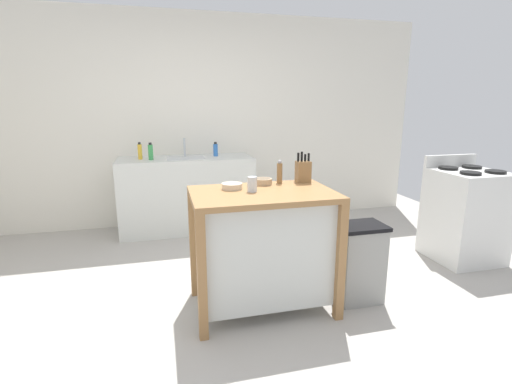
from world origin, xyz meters
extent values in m
plane|color=#ADA8A0|center=(0.00, 0.00, 0.00)|extent=(6.88, 6.88, 0.00)
cube|color=silver|center=(0.00, 2.30, 1.30)|extent=(5.88, 0.10, 2.60)
cube|color=#9E7042|center=(0.21, -0.03, 0.89)|extent=(1.03, 0.67, 0.04)
cube|color=silver|center=(0.21, -0.03, 0.49)|extent=(0.93, 0.57, 0.77)
cube|color=#9E7042|center=(-0.27, -0.33, 0.44)|extent=(0.06, 0.06, 0.87)
cube|color=#9E7042|center=(0.70, -0.33, 0.44)|extent=(0.06, 0.06, 0.87)
cube|color=#9E7042|center=(-0.27, 0.27, 0.44)|extent=(0.06, 0.06, 0.87)
cube|color=#9E7042|center=(0.70, 0.27, 0.44)|extent=(0.06, 0.06, 0.87)
cube|color=olive|center=(0.61, 0.20, 1.00)|extent=(0.11, 0.09, 0.17)
cylinder|color=black|center=(0.57, 0.20, 1.12)|extent=(0.02, 0.02, 0.07)
cylinder|color=black|center=(0.60, 0.20, 1.12)|extent=(0.02, 0.02, 0.08)
cylinder|color=black|center=(0.63, 0.20, 1.11)|extent=(0.02, 0.02, 0.06)
cylinder|color=black|center=(0.65, 0.20, 1.11)|extent=(0.02, 0.02, 0.06)
cylinder|color=tan|center=(0.28, 0.20, 0.94)|extent=(0.14, 0.14, 0.05)
cylinder|color=brown|center=(0.28, 0.20, 0.96)|extent=(0.11, 0.11, 0.01)
cylinder|color=beige|center=(0.01, 0.10, 0.93)|extent=(0.15, 0.15, 0.04)
cylinder|color=gray|center=(0.01, 0.10, 0.95)|extent=(0.13, 0.13, 0.01)
cylinder|color=silver|center=(0.14, -0.01, 0.97)|extent=(0.07, 0.07, 0.11)
cylinder|color=olive|center=(0.42, 0.22, 0.99)|extent=(0.04, 0.04, 0.16)
sphere|color=#99999E|center=(0.42, 0.22, 1.08)|extent=(0.03, 0.03, 0.03)
cube|color=gray|center=(0.97, -0.12, 0.30)|extent=(0.34, 0.26, 0.60)
cube|color=black|center=(0.97, -0.12, 0.61)|extent=(0.36, 0.28, 0.03)
cube|color=silver|center=(-0.20, 1.95, 0.45)|extent=(1.58, 0.60, 0.90)
cube|color=silver|center=(-0.20, 1.93, 0.88)|extent=(0.44, 0.36, 0.03)
cylinder|color=#B7BCC1|center=(-0.20, 2.09, 1.01)|extent=(0.02, 0.02, 0.22)
cylinder|color=blue|center=(0.17, 1.99, 0.97)|extent=(0.06, 0.06, 0.15)
cylinder|color=black|center=(0.17, 1.99, 1.06)|extent=(0.03, 0.03, 0.02)
cylinder|color=green|center=(-0.60, 1.86, 0.98)|extent=(0.05, 0.05, 0.17)
cylinder|color=black|center=(-0.60, 1.86, 1.08)|extent=(0.03, 0.03, 0.02)
cylinder|color=yellow|center=(-0.72, 1.94, 0.98)|extent=(0.05, 0.05, 0.17)
cylinder|color=black|center=(-0.72, 1.94, 1.08)|extent=(0.03, 0.03, 0.02)
cube|color=silver|center=(2.39, 0.36, 0.45)|extent=(0.60, 0.60, 0.90)
cube|color=silver|center=(2.39, 0.64, 0.96)|extent=(0.60, 0.04, 0.12)
cylinder|color=black|center=(2.25, 0.22, 0.91)|extent=(0.18, 0.18, 0.02)
cylinder|color=black|center=(2.53, 0.22, 0.91)|extent=(0.18, 0.18, 0.02)
cylinder|color=black|center=(2.25, 0.50, 0.91)|extent=(0.18, 0.18, 0.02)
cylinder|color=black|center=(2.53, 0.50, 0.91)|extent=(0.18, 0.18, 0.02)
camera|label=1|loc=(-0.48, -2.57, 1.54)|focal=26.35mm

